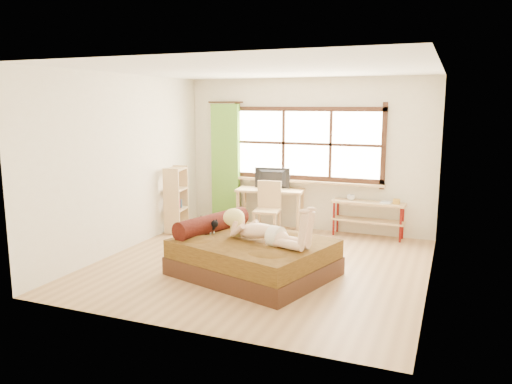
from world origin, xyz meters
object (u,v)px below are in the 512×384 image
at_px(desk, 270,194).
at_px(chair, 268,205).
at_px(pipe_shelf, 369,211).
at_px(kitten, 208,225).
at_px(bookshelf, 176,199).
at_px(bed, 251,255).
at_px(woman, 263,221).

bearing_deg(desk, chair, -83.63).
distance_m(desk, pipe_shelf, 1.76).
height_order(chair, pipe_shelf, chair).
bearing_deg(kitten, chair, 101.44).
distance_m(pipe_shelf, bookshelf, 3.36).
relative_size(bed, woman, 1.70).
height_order(woman, pipe_shelf, woman).
xyz_separation_m(bed, chair, (-0.50, 2.00, 0.26)).
relative_size(chair, pipe_shelf, 0.75).
distance_m(chair, pipe_shelf, 1.72).
bearing_deg(chair, bed, -83.19).
xyz_separation_m(woman, kitten, (-0.87, 0.15, -0.17)).
height_order(bed, kitten, bed).
distance_m(woman, chair, 2.19).
relative_size(kitten, desk, 0.23).
bearing_deg(kitten, bookshelf, 149.68).
bearing_deg(bookshelf, woman, -46.26).
bearing_deg(chair, woman, -78.60).
xyz_separation_m(kitten, chair, (0.17, 1.91, -0.07)).
xyz_separation_m(bed, pipe_shelf, (1.15, 2.48, 0.19)).
relative_size(woman, bookshelf, 1.16).
bearing_deg(pipe_shelf, woman, -107.64).
xyz_separation_m(desk, chair, (0.09, -0.37, -0.13)).
bearing_deg(bookshelf, desk, 16.59).
bearing_deg(woman, pipe_shelf, 86.05).
height_order(kitten, chair, chair).
xyz_separation_m(woman, bookshelf, (-2.29, 1.67, -0.18)).
height_order(bed, woman, woman).
relative_size(woman, pipe_shelf, 1.07).
bearing_deg(chair, kitten, -102.47).
xyz_separation_m(chair, bookshelf, (-1.59, -0.39, 0.06)).
distance_m(kitten, chair, 1.92).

